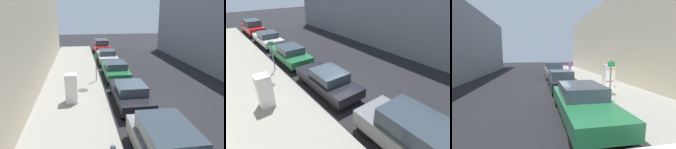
# 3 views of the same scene
# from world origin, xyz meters

# --- Properties ---
(ground_plane) EXTENTS (80.00, 80.00, 0.00)m
(ground_plane) POSITION_xyz_m (0.00, 0.00, 0.00)
(ground_plane) COLOR black
(sidewalk_slab) EXTENTS (4.33, 44.00, 0.12)m
(sidewalk_slab) POSITION_xyz_m (-4.09, 0.00, 0.06)
(sidewalk_slab) COLOR gray
(sidewalk_slab) RESTS_ON ground
(building_facade_across) EXTENTS (2.10, 37.40, 7.63)m
(building_facade_across) POSITION_xyz_m (8.72, 0.00, 3.82)
(building_facade_across) COLOR slate
(building_facade_across) RESTS_ON ground
(discarded_refrigerator) EXTENTS (0.70, 0.69, 1.75)m
(discarded_refrigerator) POSITION_xyz_m (-4.08, 0.97, 1.00)
(discarded_refrigerator) COLOR white
(discarded_refrigerator) RESTS_ON sidewalk_slab
(manhole_cover) EXTENTS (0.70, 0.70, 0.02)m
(manhole_cover) POSITION_xyz_m (-3.37, 2.85, 0.13)
(manhole_cover) COLOR #47443F
(manhole_cover) RESTS_ON sidewalk_slab
(street_sign_post) EXTENTS (0.36, 0.07, 2.22)m
(street_sign_post) POSITION_xyz_m (-2.29, 4.85, 1.38)
(street_sign_post) COLOR slate
(street_sign_post) RESTS_ON sidewalk_slab
(parked_suv_gray) EXTENTS (1.91, 4.61, 1.76)m
(parked_suv_gray) POSITION_xyz_m (-0.62, -5.26, 0.91)
(parked_suv_gray) COLOR slate
(parked_suv_gray) RESTS_ON ground
(parked_sedan_dark) EXTENTS (1.84, 4.70, 1.39)m
(parked_sedan_dark) POSITION_xyz_m (-0.62, 0.38, 0.72)
(parked_sedan_dark) COLOR black
(parked_sedan_dark) RESTS_ON ground
(parked_sedan_green) EXTENTS (1.84, 4.75, 1.40)m
(parked_sedan_green) POSITION_xyz_m (-0.62, 5.82, 0.73)
(parked_sedan_green) COLOR #1E6038
(parked_sedan_green) RESTS_ON ground
(parked_sedan_silver) EXTENTS (1.85, 4.80, 1.41)m
(parked_sedan_silver) POSITION_xyz_m (-0.62, 11.46, 0.74)
(parked_sedan_silver) COLOR silver
(parked_sedan_silver) RESTS_ON ground
(parked_suv_red) EXTENTS (1.86, 4.76, 1.73)m
(parked_suv_red) POSITION_xyz_m (-0.62, 17.34, 0.88)
(parked_suv_red) COLOR red
(parked_suv_red) RESTS_ON ground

